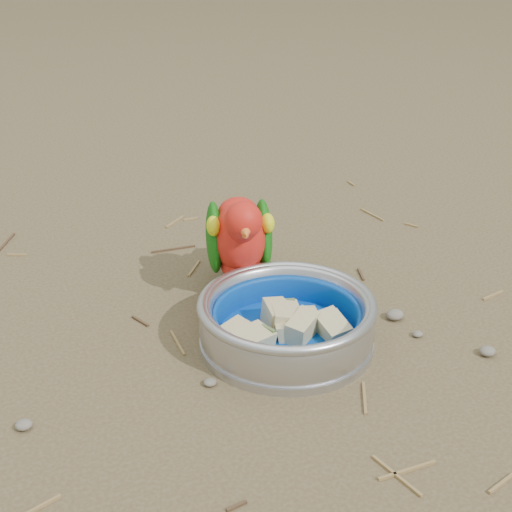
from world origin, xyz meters
name	(u,v)px	position (x,y,z in m)	size (l,w,h in m)	color
ground	(263,352)	(0.00, 0.00, 0.00)	(60.00, 60.00, 0.00)	brown
food_bowl	(286,340)	(0.03, 0.00, 0.01)	(0.21, 0.21, 0.02)	#B2B2BA
bowl_wall	(287,318)	(0.03, 0.00, 0.04)	(0.21, 0.21, 0.04)	#B2B2BA
fruit_wedges	(287,323)	(0.03, 0.00, 0.03)	(0.12, 0.12, 0.03)	tan
lory_parrot	(240,246)	(0.03, 0.13, 0.07)	(0.09, 0.18, 0.15)	red
ground_debris	(270,339)	(0.02, 0.02, 0.00)	(0.90, 0.80, 0.01)	olive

